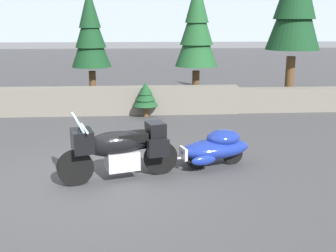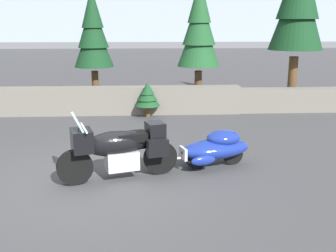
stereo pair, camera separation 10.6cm
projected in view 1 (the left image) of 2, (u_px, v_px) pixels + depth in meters
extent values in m
plane|color=#424244|center=(97.00, 182.00, 7.55)|extent=(80.00, 80.00, 0.00)
cube|color=slate|center=(115.00, 101.00, 12.98)|extent=(8.00, 0.49, 0.90)
cube|color=#99A8BF|center=(136.00, 1.00, 98.08)|extent=(240.00, 80.00, 16.00)
cylinder|color=black|center=(75.00, 168.00, 7.33)|extent=(0.67, 0.32, 0.66)
cylinder|color=black|center=(161.00, 158.00, 7.89)|extent=(0.67, 0.32, 0.66)
cube|color=silver|center=(122.00, 160.00, 7.62)|extent=(0.70, 0.59, 0.36)
ellipsoid|color=black|center=(116.00, 144.00, 7.50)|extent=(1.28, 0.76, 0.48)
cube|color=black|center=(82.00, 141.00, 7.26)|extent=(0.49, 0.60, 0.40)
cube|color=#9EB7C6|center=(78.00, 123.00, 7.16)|extent=(0.31, 0.48, 0.34)
cube|color=black|center=(132.00, 137.00, 7.58)|extent=(0.64, 0.50, 0.16)
cube|color=black|center=(156.00, 129.00, 7.71)|extent=(0.42, 0.47, 0.28)
cube|color=black|center=(158.00, 148.00, 7.49)|extent=(0.43, 0.27, 0.32)
cube|color=black|center=(148.00, 140.00, 8.04)|extent=(0.43, 0.27, 0.32)
cylinder|color=silver|center=(84.00, 128.00, 7.22)|extent=(0.24, 0.68, 0.04)
cylinder|color=silver|center=(77.00, 154.00, 7.29)|extent=(0.26, 0.14, 0.54)
cylinder|color=black|center=(197.00, 158.00, 8.18)|extent=(0.45, 0.22, 0.44)
cylinder|color=black|center=(233.00, 154.00, 8.46)|extent=(0.45, 0.22, 0.44)
ellipsoid|color=navy|center=(215.00, 149.00, 8.28)|extent=(1.63, 1.08, 0.40)
ellipsoid|color=navy|center=(223.00, 138.00, 8.29)|extent=(0.85, 0.74, 0.32)
cube|color=silver|center=(183.00, 153.00, 8.05)|extent=(0.15, 0.32, 0.24)
ellipsoid|color=navy|center=(204.00, 160.00, 7.88)|extent=(0.54, 0.28, 0.20)
ellipsoid|color=navy|center=(191.00, 151.00, 8.46)|extent=(0.54, 0.28, 0.20)
cylinder|color=silver|center=(165.00, 160.00, 7.94)|extent=(0.69, 0.25, 0.05)
cylinder|color=brown|center=(289.00, 82.00, 14.10)|extent=(0.31, 0.31, 1.76)
cone|color=#143D1E|center=(295.00, 7.00, 13.48)|extent=(1.82, 1.82, 2.79)
cylinder|color=brown|center=(93.00, 87.00, 14.71)|extent=(0.25, 0.25, 1.19)
cone|color=#143D1E|center=(91.00, 40.00, 14.29)|extent=(1.41, 1.41, 1.88)
cone|color=#143D1E|center=(90.00, 24.00, 14.15)|extent=(1.09, 1.09, 1.65)
cone|color=#143D1E|center=(89.00, 7.00, 14.01)|extent=(0.78, 0.78, 1.41)
cylinder|color=brown|center=(196.00, 89.00, 14.17)|extent=(0.26, 0.26, 1.27)
cone|color=#1E5128|center=(197.00, 37.00, 13.73)|extent=(1.46, 1.46, 2.00)
cone|color=#1E5128|center=(197.00, 18.00, 13.57)|extent=(1.14, 1.14, 1.75)
cone|color=#1E5128|center=(197.00, 0.00, 13.42)|extent=(0.81, 0.81, 1.50)
cylinder|color=brown|center=(146.00, 112.00, 12.71)|extent=(0.15, 0.15, 0.32)
cone|color=#194723|center=(146.00, 98.00, 12.60)|extent=(0.79, 0.79, 0.50)
cone|color=#194723|center=(146.00, 93.00, 12.56)|extent=(0.61, 0.61, 0.44)
cone|color=#194723|center=(145.00, 88.00, 12.52)|extent=(0.43, 0.43, 0.38)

